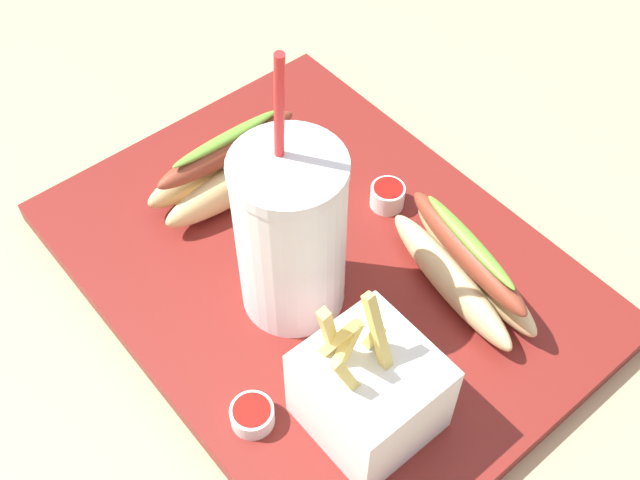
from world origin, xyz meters
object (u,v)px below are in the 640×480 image
soda_cup (291,235)px  hot_dog_1 (463,267)px  fries_basket (369,391)px  hot_dog_2 (230,168)px  ketchup_cup_2 (252,414)px  ketchup_cup_1 (388,195)px

soda_cup → hot_dog_1: size_ratio=1.54×
fries_basket → hot_dog_2: size_ratio=0.93×
hot_dog_1 → ketchup_cup_2: bearing=86.3°
fries_basket → ketchup_cup_1: fries_basket is taller
ketchup_cup_2 → fries_basket: bearing=-127.8°
hot_dog_2 → ketchup_cup_2: 0.24m
fries_basket → hot_dog_1: (0.04, -0.14, -0.01)m
soda_cup → hot_dog_1: 0.15m
soda_cup → hot_dog_2: size_ratio=1.58×
soda_cup → hot_dog_2: bearing=-13.8°
ketchup_cup_2 → hot_dog_1: bearing=-93.7°
hot_dog_2 → fries_basket: bearing=166.8°
fries_basket → hot_dog_2: bearing=-13.2°
hot_dog_1 → ketchup_cup_1: (0.11, -0.02, -0.01)m
hot_dog_2 → ketchup_cup_1: 0.14m
hot_dog_2 → ketchup_cup_2: hot_dog_2 is taller
hot_dog_1 → ketchup_cup_2: 0.21m
ketchup_cup_1 → ketchup_cup_2: 0.24m
hot_dog_2 → ketchup_cup_2: bearing=147.8°
soda_cup → fries_basket: size_ratio=1.70×
ketchup_cup_1 → ketchup_cup_2: ketchup_cup_1 is taller
soda_cup → fries_basket: bearing=167.5°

